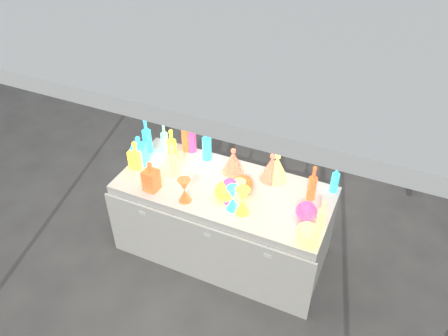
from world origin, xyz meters
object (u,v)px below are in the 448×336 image
at_px(display_table, 224,220).
at_px(lampshade_0, 233,161).
at_px(hourglass_0, 185,190).
at_px(bottle_0, 172,144).
at_px(decanter_0, 136,155).
at_px(cardboard_box_closed, 307,131).
at_px(globe_0, 225,192).

relative_size(display_table, lampshade_0, 7.99).
height_order(hourglass_0, lampshade_0, lampshade_0).
distance_m(bottle_0, hourglass_0, 0.59).
height_order(decanter_0, hourglass_0, decanter_0).
bearing_deg(hourglass_0, cardboard_box_closed, 78.83).
xyz_separation_m(bottle_0, globe_0, (0.66, -0.30, -0.08)).
bearing_deg(display_table, decanter_0, -176.04).
distance_m(globe_0, lampshade_0, 0.37).
bearing_deg(cardboard_box_closed, decanter_0, -120.60).
relative_size(globe_0, lampshade_0, 0.79).
height_order(decanter_0, lampshade_0, decanter_0).
bearing_deg(lampshade_0, globe_0, -64.56).
bearing_deg(bottle_0, cardboard_box_closed, 65.57).
distance_m(hourglass_0, globe_0, 0.33).
bearing_deg(globe_0, cardboard_box_closed, 85.78).
height_order(decanter_0, globe_0, decanter_0).
bearing_deg(globe_0, decanter_0, 175.83).
xyz_separation_m(display_table, cardboard_box_closed, (0.23, 1.97, -0.18)).
bearing_deg(display_table, cardboard_box_closed, 83.45).
relative_size(display_table, decanter_0, 6.94).
height_order(cardboard_box_closed, globe_0, globe_0).
height_order(display_table, hourglass_0, hourglass_0).
height_order(cardboard_box_closed, lampshade_0, lampshade_0).
height_order(display_table, decanter_0, decanter_0).
distance_m(cardboard_box_closed, lampshade_0, 1.88).
bearing_deg(globe_0, bottle_0, 155.39).
distance_m(decanter_0, lampshade_0, 0.85).
relative_size(hourglass_0, globe_0, 1.17).
distance_m(decanter_0, globe_0, 0.89).
relative_size(display_table, globe_0, 10.16).
bearing_deg(hourglass_0, decanter_0, 160.24).
distance_m(display_table, lampshade_0, 0.54).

